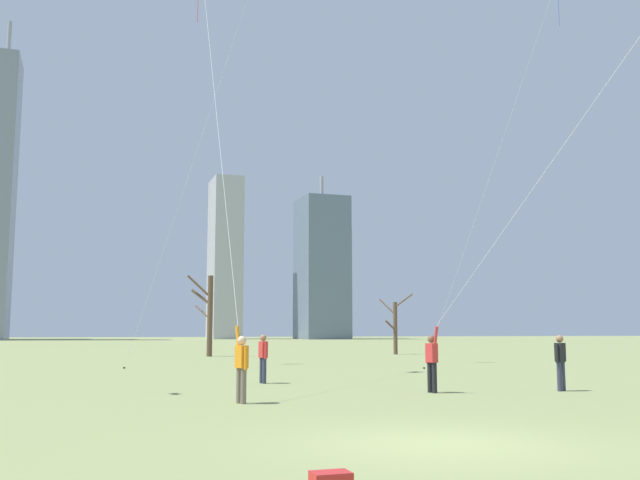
{
  "coord_description": "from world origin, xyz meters",
  "views": [
    {
      "loc": [
        -5.37,
        -10.24,
        1.74
      ],
      "look_at": [
        0.0,
        6.0,
        3.92
      ],
      "focal_mm": 40.14,
      "sensor_mm": 36.0,
      "label": 1
    }
  ],
  "objects_px": {
    "bystander_far_off_by_trees": "(560,360)",
    "bare_tree_center": "(209,313)",
    "bystander_watching_nearby": "(263,356)",
    "distant_kite_low_near_trees_blue": "(547,11)",
    "bare_tree_right_of_center": "(395,325)",
    "kite_flyer_foreground_right_red": "(232,275)",
    "kite_flyer_midfield_center_pink": "(471,300)"
  },
  "relations": [
    {
      "from": "kite_flyer_midfield_center_pink",
      "to": "distant_kite_low_near_trees_blue",
      "type": "bearing_deg",
      "value": 42.49
    },
    {
      "from": "bystander_far_off_by_trees",
      "to": "bare_tree_right_of_center",
      "type": "bearing_deg",
      "value": 74.18
    },
    {
      "from": "bare_tree_center",
      "to": "bare_tree_right_of_center",
      "type": "height_order",
      "value": "bare_tree_center"
    },
    {
      "from": "bystander_watching_nearby",
      "to": "bare_tree_right_of_center",
      "type": "height_order",
      "value": "bare_tree_right_of_center"
    },
    {
      "from": "distant_kite_low_near_trees_blue",
      "to": "kite_flyer_midfield_center_pink",
      "type": "bearing_deg",
      "value": -137.51
    },
    {
      "from": "kite_flyer_midfield_center_pink",
      "to": "distant_kite_low_near_trees_blue",
      "type": "relative_size",
      "value": 0.83
    },
    {
      "from": "bystander_watching_nearby",
      "to": "distant_kite_low_near_trees_blue",
      "type": "height_order",
      "value": "distant_kite_low_near_trees_blue"
    },
    {
      "from": "bystander_watching_nearby",
      "to": "bare_tree_center",
      "type": "xyz_separation_m",
      "value": [
        2.46,
        25.97,
        2.09
      ]
    },
    {
      "from": "kite_flyer_foreground_right_red",
      "to": "bare_tree_center",
      "type": "distance_m",
      "value": 30.84
    },
    {
      "from": "bystander_far_off_by_trees",
      "to": "bare_tree_center",
      "type": "distance_m",
      "value": 32.14
    },
    {
      "from": "distant_kite_low_near_trees_blue",
      "to": "kite_flyer_foreground_right_red",
      "type": "bearing_deg",
      "value": -157.0
    },
    {
      "from": "bystander_watching_nearby",
      "to": "bare_tree_right_of_center",
      "type": "bearing_deg",
      "value": 57.47
    },
    {
      "from": "bystander_far_off_by_trees",
      "to": "distant_kite_low_near_trees_blue",
      "type": "xyz_separation_m",
      "value": [
        5.76,
        7.64,
        14.98
      ]
    },
    {
      "from": "kite_flyer_midfield_center_pink",
      "to": "bare_tree_right_of_center",
      "type": "distance_m",
      "value": 34.42
    },
    {
      "from": "bystander_far_off_by_trees",
      "to": "bare_tree_right_of_center",
      "type": "height_order",
      "value": "bare_tree_right_of_center"
    },
    {
      "from": "distant_kite_low_near_trees_blue",
      "to": "bare_tree_right_of_center",
      "type": "height_order",
      "value": "distant_kite_low_near_trees_blue"
    },
    {
      "from": "bystander_watching_nearby",
      "to": "bystander_far_off_by_trees",
      "type": "bearing_deg",
      "value": -37.01
    },
    {
      "from": "bare_tree_center",
      "to": "kite_flyer_foreground_right_red",
      "type": "bearing_deg",
      "value": -98.31
    },
    {
      "from": "bystander_watching_nearby",
      "to": "distant_kite_low_near_trees_blue",
      "type": "xyz_separation_m",
      "value": [
        13.31,
        1.95,
        14.98
      ]
    },
    {
      "from": "distant_kite_low_near_trees_blue",
      "to": "bare_tree_right_of_center",
      "type": "relative_size",
      "value": 3.97
    },
    {
      "from": "kite_flyer_foreground_right_red",
      "to": "bystander_far_off_by_trees",
      "type": "height_order",
      "value": "kite_flyer_foreground_right_red"
    },
    {
      "from": "bystander_far_off_by_trees",
      "to": "bystander_watching_nearby",
      "type": "bearing_deg",
      "value": 142.99
    },
    {
      "from": "kite_flyer_midfield_center_pink",
      "to": "kite_flyer_foreground_right_red",
      "type": "distance_m",
      "value": 6.56
    },
    {
      "from": "distant_kite_low_near_trees_blue",
      "to": "bare_tree_center",
      "type": "bearing_deg",
      "value": 114.31
    },
    {
      "from": "kite_flyer_foreground_right_red",
      "to": "bare_tree_center",
      "type": "height_order",
      "value": "kite_flyer_foreground_right_red"
    },
    {
      "from": "kite_flyer_foreground_right_red",
      "to": "bystander_far_off_by_trees",
      "type": "bearing_deg",
      "value": -6.85
    },
    {
      "from": "bystander_far_off_by_trees",
      "to": "bare_tree_center",
      "type": "height_order",
      "value": "bare_tree_center"
    },
    {
      "from": "kite_flyer_midfield_center_pink",
      "to": "bare_tree_right_of_center",
      "type": "xyz_separation_m",
      "value": [
        12.21,
        32.18,
        -0.37
      ]
    },
    {
      "from": "bystander_watching_nearby",
      "to": "bystander_far_off_by_trees",
      "type": "xyz_separation_m",
      "value": [
        7.56,
        -5.7,
        0.0
      ]
    },
    {
      "from": "bystander_watching_nearby",
      "to": "distant_kite_low_near_trees_blue",
      "type": "distance_m",
      "value": 20.13
    },
    {
      "from": "bystander_far_off_by_trees",
      "to": "bare_tree_center",
      "type": "xyz_separation_m",
      "value": [
        -5.09,
        31.66,
        2.09
      ]
    },
    {
      "from": "distant_kite_low_near_trees_blue",
      "to": "bare_tree_center",
      "type": "xyz_separation_m",
      "value": [
        -10.85,
        24.02,
        -12.89
      ]
    }
  ]
}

